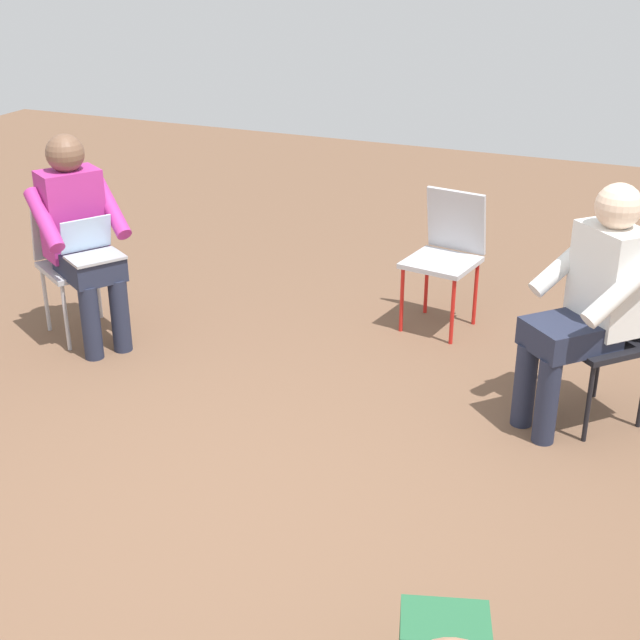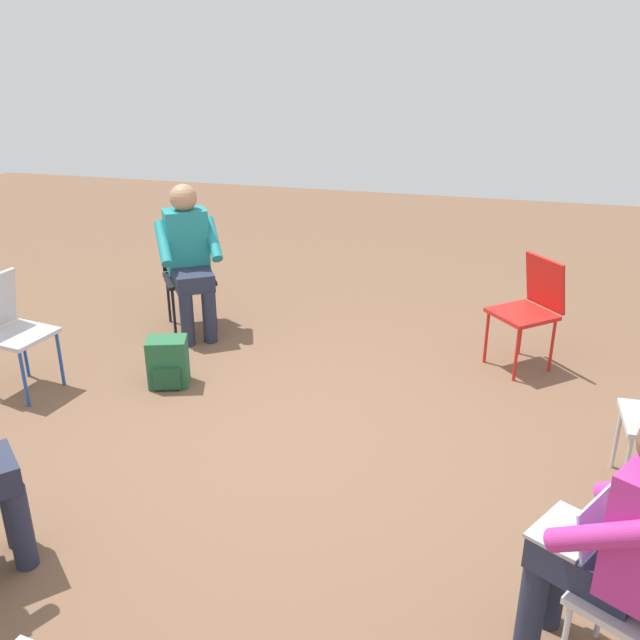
{
  "view_description": "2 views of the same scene",
  "coord_description": "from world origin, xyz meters",
  "px_view_note": "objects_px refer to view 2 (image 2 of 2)",
  "views": [
    {
      "loc": [
        -1.48,
        2.66,
        2.34
      ],
      "look_at": [
        -0.18,
        -0.4,
        0.85
      ],
      "focal_mm": 50.0,
      "sensor_mm": 36.0,
      "label": 1
    },
    {
      "loc": [
        1.15,
        -3.66,
        2.46
      ],
      "look_at": [
        0.21,
        0.16,
        0.79
      ],
      "focal_mm": 40.0,
      "sensor_mm": 36.0,
      "label": 2
    }
  ],
  "objects_px": {
    "chair_northwest": "(188,270)",
    "person_with_laptop": "(622,534)",
    "chair_northeast": "(531,305)",
    "chair_west": "(10,325)",
    "backpack_near_laptop_user": "(168,365)",
    "person_in_teal": "(189,253)"
  },
  "relations": [
    {
      "from": "chair_northwest",
      "to": "person_with_laptop",
      "type": "distance_m",
      "value": 4.24
    },
    {
      "from": "chair_northwest",
      "to": "person_with_laptop",
      "type": "height_order",
      "value": "person_with_laptop"
    },
    {
      "from": "person_with_laptop",
      "to": "person_in_teal",
      "type": "bearing_deg",
      "value": 77.96
    },
    {
      "from": "person_with_laptop",
      "to": "backpack_near_laptop_user",
      "type": "bearing_deg",
      "value": 87.31
    },
    {
      "from": "chair_northeast",
      "to": "person_in_teal",
      "type": "distance_m",
      "value": 2.72
    },
    {
      "from": "chair_west",
      "to": "person_in_teal",
      "type": "xyz_separation_m",
      "value": [
        0.81,
        1.26,
        0.2
      ]
    },
    {
      "from": "chair_northeast",
      "to": "person_with_laptop",
      "type": "distance_m",
      "value": 2.82
    },
    {
      "from": "chair_northeast",
      "to": "chair_west",
      "type": "bearing_deg",
      "value": 69.27
    },
    {
      "from": "chair_northeast",
      "to": "person_in_teal",
      "type": "height_order",
      "value": "person_in_teal"
    },
    {
      "from": "chair_northeast",
      "to": "person_with_laptop",
      "type": "bearing_deg",
      "value": 144.35
    },
    {
      "from": "chair_northwest",
      "to": "backpack_near_laptop_user",
      "type": "bearing_deg",
      "value": 72.91
    },
    {
      "from": "person_with_laptop",
      "to": "person_in_teal",
      "type": "xyz_separation_m",
      "value": [
        -2.94,
        2.81,
        0.0
      ]
    },
    {
      "from": "person_with_laptop",
      "to": "chair_northeast",
      "type": "bearing_deg",
      "value": 36.31
    },
    {
      "from": "person_in_teal",
      "to": "person_with_laptop",
      "type": "bearing_deg",
      "value": 104.14
    },
    {
      "from": "chair_northeast",
      "to": "person_with_laptop",
      "type": "height_order",
      "value": "person_with_laptop"
    },
    {
      "from": "chair_west",
      "to": "chair_northwest",
      "type": "xyz_separation_m",
      "value": [
        0.72,
        1.4,
        0.0
      ]
    },
    {
      "from": "chair_northeast",
      "to": "person_with_laptop",
      "type": "xyz_separation_m",
      "value": [
        0.23,
        -2.81,
        0.2
      ]
    },
    {
      "from": "chair_northwest",
      "to": "person_in_teal",
      "type": "bearing_deg",
      "value": 90.0
    },
    {
      "from": "chair_northeast",
      "to": "person_with_laptop",
      "type": "relative_size",
      "value": 0.69
    },
    {
      "from": "person_in_teal",
      "to": "backpack_near_laptop_user",
      "type": "height_order",
      "value": "person_in_teal"
    },
    {
      "from": "chair_northwest",
      "to": "chair_northeast",
      "type": "bearing_deg",
      "value": 144.91
    },
    {
      "from": "person_with_laptop",
      "to": "backpack_near_laptop_user",
      "type": "distance_m",
      "value": 3.36
    }
  ]
}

